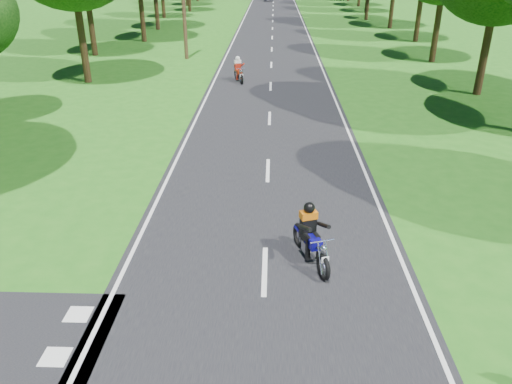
{
  "coord_description": "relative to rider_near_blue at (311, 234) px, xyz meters",
  "views": [
    {
      "loc": [
        0.13,
        -7.72,
        6.71
      ],
      "look_at": [
        -0.27,
        4.0,
        1.1
      ],
      "focal_mm": 35.0,
      "sensor_mm": 36.0,
      "label": 1
    }
  ],
  "objects": [
    {
      "name": "ground",
      "position": [
        -1.08,
        -2.44,
        -0.77
      ],
      "size": [
        160.0,
        160.0,
        0.0
      ],
      "primitive_type": "plane",
      "color": "#216316",
      "rests_on": "ground"
    },
    {
      "name": "main_road",
      "position": [
        -1.08,
        47.56,
        -0.76
      ],
      "size": [
        7.0,
        140.0,
        0.02
      ],
      "primitive_type": "cube",
      "color": "black",
      "rests_on": "ground"
    },
    {
      "name": "road_markings",
      "position": [
        -1.22,
        45.68,
        -0.74
      ],
      "size": [
        7.4,
        140.0,
        0.01
      ],
      "color": "silver",
      "rests_on": "main_road"
    },
    {
      "name": "rider_far_red",
      "position": [
        -2.94,
        18.69,
        -0.04
      ],
      "size": [
        1.03,
        1.79,
        1.42
      ],
      "primitive_type": null,
      "rotation": [
        0.0,
        0.0,
        0.29
      ],
      "color": "#B3290D",
      "rests_on": "main_road"
    },
    {
      "name": "rider_near_blue",
      "position": [
        0.0,
        0.0,
        0.0
      ],
      "size": [
        1.15,
        1.89,
        1.49
      ],
      "primitive_type": null,
      "rotation": [
        0.0,
        0.0,
        0.33
      ],
      "color": "#100C85",
      "rests_on": "main_road"
    }
  ]
}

